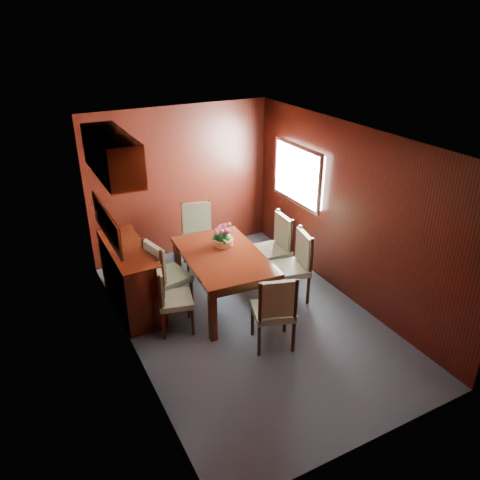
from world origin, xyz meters
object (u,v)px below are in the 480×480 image
sideboard (131,277)px  chair_head (275,308)px  dining_table (223,261)px  chair_left_near (169,295)px  flower_centerpiece (223,235)px  chair_right_near (296,262)px

sideboard → chair_head: bearing=-52.8°
dining_table → chair_head: chair_head is taller
dining_table → chair_head: size_ratio=1.66×
chair_left_near → chair_head: 1.32m
chair_head → flower_centerpiece: bearing=106.8°
sideboard → chair_head: 2.06m
sideboard → chair_right_near: size_ratio=1.40×
chair_right_near → flower_centerpiece: 1.06m
sideboard → flower_centerpiece: 1.36m
chair_right_near → chair_head: bearing=146.3°
sideboard → dining_table: sideboard is taller
dining_table → sideboard: bearing=161.1°
dining_table → chair_right_near: (0.93, -0.35, -0.08)m
sideboard → chair_left_near: 0.79m
flower_centerpiece → dining_table: bearing=-115.9°
chair_right_near → chair_head: size_ratio=1.01×
chair_right_near → chair_left_near: bearing=98.8°
sideboard → chair_right_near: 2.24m
chair_left_near → flower_centerpiece: flower_centerpiece is taller
chair_right_near → chair_head: 1.16m
sideboard → chair_head: (1.25, -1.64, 0.10)m
sideboard → dining_table: (1.14, -0.49, 0.19)m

